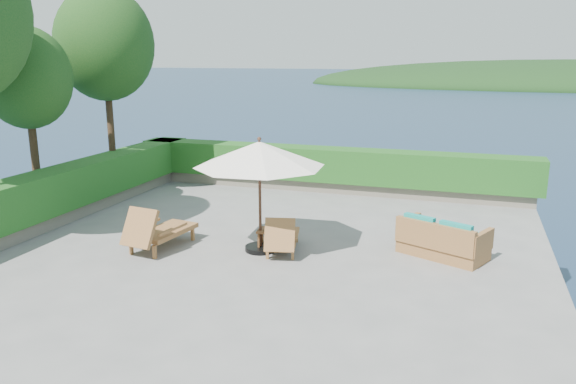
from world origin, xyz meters
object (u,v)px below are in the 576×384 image
(lounge_left, at_px, (157,230))
(lounge_right, at_px, (282,236))
(patio_umbrella, at_px, (259,155))
(wicker_loveseat, at_px, (442,241))
(side_table, at_px, (268,233))

(lounge_left, relative_size, lounge_right, 1.16)
(patio_umbrella, xyz_separation_m, lounge_right, (0.48, 0.03, -1.73))
(patio_umbrella, bearing_deg, wicker_loveseat, 12.46)
(lounge_left, height_order, side_table, lounge_left)
(patio_umbrella, relative_size, lounge_left, 1.86)
(side_table, bearing_deg, wicker_loveseat, 11.34)
(lounge_left, bearing_deg, wicker_loveseat, 21.91)
(lounge_left, xyz_separation_m, side_table, (2.28, 0.71, -0.05))
(lounge_right, relative_size, wicker_loveseat, 0.82)
(patio_umbrella, distance_m, side_table, 1.72)
(wicker_loveseat, bearing_deg, patio_umbrella, -143.35)
(lounge_right, distance_m, wicker_loveseat, 3.34)
(lounge_right, bearing_deg, patio_umbrella, 171.05)
(side_table, distance_m, wicker_loveseat, 3.66)
(lounge_left, relative_size, side_table, 3.81)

